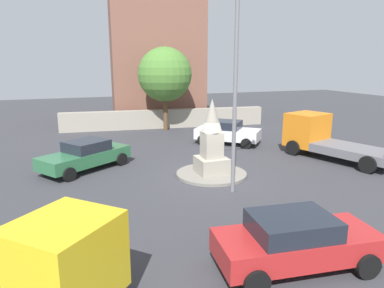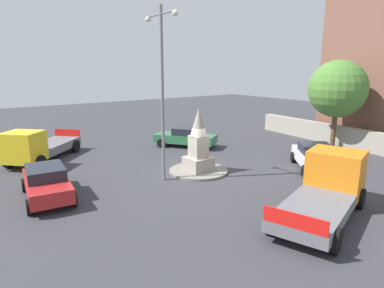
{
  "view_description": "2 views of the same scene",
  "coord_description": "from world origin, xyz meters",
  "px_view_note": "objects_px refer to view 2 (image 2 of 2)",
  "views": [
    {
      "loc": [
        -6.25,
        -14.57,
        5.19
      ],
      "look_at": [
        -0.75,
        0.58,
        1.43
      ],
      "focal_mm": 33.32,
      "sensor_mm": 36.0,
      "label": 1
    },
    {
      "loc": [
        14.02,
        -10.71,
        5.68
      ],
      "look_at": [
        0.32,
        -0.67,
        1.76
      ],
      "focal_mm": 30.91,
      "sensor_mm": 36.0,
      "label": 2
    }
  ],
  "objects_px": {
    "monument": "(198,144)",
    "car_red_far_side": "(46,182)",
    "tree_near_wall": "(338,89)",
    "car_white_parked_right": "(315,157)",
    "truck_yellow_approaching": "(37,147)",
    "car_green_near_island": "(186,137)",
    "truck_orange_passing": "(328,187)",
    "streetlamp": "(162,80)"
  },
  "relations": [
    {
      "from": "monument",
      "to": "car_red_far_side",
      "type": "relative_size",
      "value": 0.8
    },
    {
      "from": "monument",
      "to": "tree_near_wall",
      "type": "height_order",
      "value": "tree_near_wall"
    },
    {
      "from": "car_white_parked_right",
      "to": "monument",
      "type": "bearing_deg",
      "value": -121.91
    },
    {
      "from": "car_red_far_side",
      "to": "truck_yellow_approaching",
      "type": "height_order",
      "value": "truck_yellow_approaching"
    },
    {
      "from": "truck_yellow_approaching",
      "to": "monument",
      "type": "bearing_deg",
      "value": 42.86
    },
    {
      "from": "car_green_near_island",
      "to": "car_white_parked_right",
      "type": "height_order",
      "value": "car_white_parked_right"
    },
    {
      "from": "truck_orange_passing",
      "to": "car_white_parked_right",
      "type": "bearing_deg",
      "value": 128.33
    },
    {
      "from": "truck_orange_passing",
      "to": "truck_yellow_approaching",
      "type": "height_order",
      "value": "truck_orange_passing"
    },
    {
      "from": "streetlamp",
      "to": "car_red_far_side",
      "type": "relative_size",
      "value": 1.98
    },
    {
      "from": "tree_near_wall",
      "to": "streetlamp",
      "type": "bearing_deg",
      "value": -94.5
    },
    {
      "from": "car_red_far_side",
      "to": "tree_near_wall",
      "type": "xyz_separation_m",
      "value": [
        2.03,
        19.26,
        3.46
      ]
    },
    {
      "from": "monument",
      "to": "car_white_parked_right",
      "type": "bearing_deg",
      "value": 58.09
    },
    {
      "from": "truck_yellow_approaching",
      "to": "tree_near_wall",
      "type": "distance_m",
      "value": 20.4
    },
    {
      "from": "car_green_near_island",
      "to": "tree_near_wall",
      "type": "distance_m",
      "value": 11.3
    },
    {
      "from": "streetlamp",
      "to": "car_green_near_island",
      "type": "xyz_separation_m",
      "value": [
        -5.4,
        5.2,
        -4.35
      ]
    },
    {
      "from": "car_green_near_island",
      "to": "streetlamp",
      "type": "bearing_deg",
      "value": -43.89
    },
    {
      "from": "tree_near_wall",
      "to": "truck_yellow_approaching",
      "type": "bearing_deg",
      "value": -114.58
    },
    {
      "from": "car_red_far_side",
      "to": "car_white_parked_right",
      "type": "height_order",
      "value": "car_white_parked_right"
    },
    {
      "from": "car_green_near_island",
      "to": "truck_yellow_approaching",
      "type": "bearing_deg",
      "value": -101.01
    },
    {
      "from": "car_green_near_island",
      "to": "tree_near_wall",
      "type": "bearing_deg",
      "value": 52.89
    },
    {
      "from": "streetlamp",
      "to": "car_red_far_side",
      "type": "height_order",
      "value": "streetlamp"
    },
    {
      "from": "streetlamp",
      "to": "tree_near_wall",
      "type": "xyz_separation_m",
      "value": [
        1.08,
        13.77,
        -0.87
      ]
    },
    {
      "from": "car_green_near_island",
      "to": "car_red_far_side",
      "type": "bearing_deg",
      "value": -67.39
    },
    {
      "from": "streetlamp",
      "to": "car_red_far_side",
      "type": "bearing_deg",
      "value": -99.82
    },
    {
      "from": "car_red_far_side",
      "to": "truck_yellow_approaching",
      "type": "relative_size",
      "value": 0.8
    },
    {
      "from": "truck_yellow_approaching",
      "to": "truck_orange_passing",
      "type": "bearing_deg",
      "value": 28.32
    },
    {
      "from": "car_white_parked_right",
      "to": "tree_near_wall",
      "type": "xyz_separation_m",
      "value": [
        -2.45,
        5.88,
        3.46
      ]
    },
    {
      "from": "truck_orange_passing",
      "to": "tree_near_wall",
      "type": "xyz_separation_m",
      "value": [
        -6.11,
        10.51,
        3.15
      ]
    },
    {
      "from": "car_green_near_island",
      "to": "truck_yellow_approaching",
      "type": "height_order",
      "value": "truck_yellow_approaching"
    },
    {
      "from": "streetlamp",
      "to": "monument",
      "type": "bearing_deg",
      "value": 89.66
    },
    {
      "from": "car_green_near_island",
      "to": "tree_near_wall",
      "type": "xyz_separation_m",
      "value": [
        6.48,
        8.57,
        3.48
      ]
    },
    {
      "from": "car_red_far_side",
      "to": "tree_near_wall",
      "type": "distance_m",
      "value": 19.67
    },
    {
      "from": "car_red_far_side",
      "to": "car_white_parked_right",
      "type": "relative_size",
      "value": 1.03
    },
    {
      "from": "car_white_parked_right",
      "to": "truck_yellow_approaching",
      "type": "bearing_deg",
      "value": -131.06
    },
    {
      "from": "truck_yellow_approaching",
      "to": "tree_near_wall",
      "type": "xyz_separation_m",
      "value": [
        8.38,
        18.32,
        3.22
      ]
    },
    {
      "from": "monument",
      "to": "streetlamp",
      "type": "xyz_separation_m",
      "value": [
        -0.01,
        -2.23,
        3.48
      ]
    },
    {
      "from": "monument",
      "to": "car_green_near_island",
      "type": "distance_m",
      "value": 6.23
    },
    {
      "from": "monument",
      "to": "truck_yellow_approaching",
      "type": "xyz_separation_m",
      "value": [
        -7.31,
        -6.78,
        -0.61
      ]
    },
    {
      "from": "car_green_near_island",
      "to": "truck_yellow_approaching",
      "type": "xyz_separation_m",
      "value": [
        -1.9,
        -9.75,
        0.26
      ]
    },
    {
      "from": "car_white_parked_right",
      "to": "tree_near_wall",
      "type": "bearing_deg",
      "value": 112.6
    },
    {
      "from": "car_white_parked_right",
      "to": "tree_near_wall",
      "type": "distance_m",
      "value": 7.25
    },
    {
      "from": "streetlamp",
      "to": "truck_orange_passing",
      "type": "bearing_deg",
      "value": 24.36
    }
  ]
}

